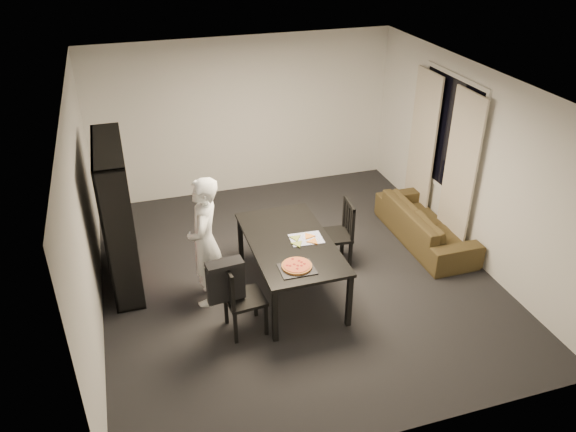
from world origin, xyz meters
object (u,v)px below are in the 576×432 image
object	(u,v)px
person	(205,242)
chair_left	(237,294)
bookshelf	(118,215)
dining_table	(290,246)
baking_tray	(297,269)
pepperoni_pizza	(297,266)
chair_right	(340,229)
sofa	(426,224)

from	to	relation	value
person	chair_left	bearing A→B (deg)	35.51
bookshelf	dining_table	world-z (taller)	bookshelf
person	baking_tray	distance (m)	1.18
person	pepperoni_pizza	xyz separation A→B (m)	(0.92, -0.71, -0.06)
person	dining_table	bearing A→B (deg)	99.86
pepperoni_pizza	person	bearing A→B (deg)	142.44
chair_right	baking_tray	size ratio (longest dim) A/B	2.35
dining_table	sofa	distance (m)	2.37
person	sofa	bearing A→B (deg)	115.59
person	sofa	distance (m)	3.37
chair_left	pepperoni_pizza	bearing A→B (deg)	-95.27
bookshelf	pepperoni_pizza	distance (m)	2.40
chair_right	person	xyz separation A→B (m)	(-1.87, -0.26, 0.30)
chair_right	baking_tray	world-z (taller)	chair_right
bookshelf	sofa	bearing A→B (deg)	-4.62
bookshelf	chair_left	world-z (taller)	bookshelf
chair_right	person	distance (m)	1.91
dining_table	pepperoni_pizza	size ratio (longest dim) A/B	5.11
chair_left	sofa	xyz separation A→B (m)	(3.07, 1.14, -0.25)
chair_left	baking_tray	bearing A→B (deg)	-97.99
pepperoni_pizza	chair_right	bearing A→B (deg)	45.97
dining_table	sofa	bearing A→B (deg)	14.41
chair_right	dining_table	bearing A→B (deg)	-58.41
bookshelf	person	distance (m)	1.24
bookshelf	sofa	size ratio (longest dim) A/B	1.01
person	baking_tray	bearing A→B (deg)	69.05
person	baking_tray	size ratio (longest dim) A/B	4.19
dining_table	chair_left	distance (m)	0.99
dining_table	chair_right	size ratio (longest dim) A/B	1.91
dining_table	pepperoni_pizza	distance (m)	0.58
baking_tray	dining_table	bearing A→B (deg)	79.53
chair_left	person	bearing A→B (deg)	12.42
sofa	pepperoni_pizza	bearing A→B (deg)	115.81
dining_table	chair_left	world-z (taller)	chair_left
chair_left	baking_tray	size ratio (longest dim) A/B	2.30
chair_right	baking_tray	xyz separation A→B (m)	(-0.95, -1.01, 0.22)
baking_tray	person	bearing A→B (deg)	140.95
chair_right	pepperoni_pizza	xyz separation A→B (m)	(-0.94, -0.97, 0.24)
sofa	dining_table	bearing A→B (deg)	104.41
chair_right	sofa	size ratio (longest dim) A/B	0.50
person	bookshelf	bearing A→B (deg)	-110.92
person	baking_tray	xyz separation A→B (m)	(0.92, -0.74, -0.09)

